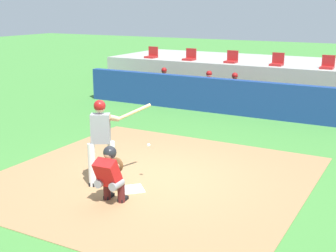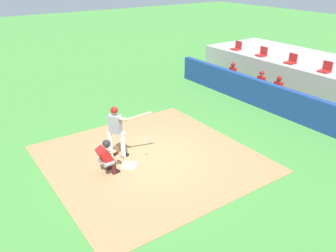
{
  "view_description": "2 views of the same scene",
  "coord_description": "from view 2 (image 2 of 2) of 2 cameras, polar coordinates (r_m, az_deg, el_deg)",
  "views": [
    {
      "loc": [
        4.78,
        -8.01,
        3.61
      ],
      "look_at": [
        0.0,
        0.7,
        1.0
      ],
      "focal_mm": 48.97,
      "sensor_mm": 36.0,
      "label": 1
    },
    {
      "loc": [
        8.41,
        -5.15,
        5.77
      ],
      "look_at": [
        0.0,
        0.7,
        1.0
      ],
      "focal_mm": 36.86,
      "sensor_mm": 36.0,
      "label": 2
    }
  ],
  "objects": [
    {
      "name": "dugout_wall",
      "position": [
        15.27,
        18.22,
        3.88
      ],
      "size": [
        13.0,
        0.3,
        1.2
      ],
      "primitive_type": "cube",
      "color": "navy",
      "rests_on": "ground"
    },
    {
      "name": "stadium_seat_2",
      "position": [
        18.28,
        19.7,
        10.14
      ],
      "size": [
        0.46,
        0.46,
        0.48
      ],
      "color": "#A51E1E",
      "rests_on": "stands_platform"
    },
    {
      "name": "dirt_infield",
      "position": [
        11.42,
        -2.9,
        -5.37
      ],
      "size": [
        6.4,
        6.4,
        0.01
      ],
      "primitive_type": "cube",
      "color": "#9E754C",
      "rests_on": "ground"
    },
    {
      "name": "dugout_player_0",
      "position": [
        18.26,
        10.32,
        8.35
      ],
      "size": [
        0.49,
        0.7,
        1.3
      ],
      "color": "#939399",
      "rests_on": "ground"
    },
    {
      "name": "dugout_bench",
      "position": [
        16.17,
        20.24,
        3.31
      ],
      "size": [
        11.8,
        0.44,
        0.45
      ],
      "primitive_type": "cube",
      "color": "olive",
      "rests_on": "ground"
    },
    {
      "name": "batter_at_plate",
      "position": [
        11.12,
        -8.51,
        -0.51
      ],
      "size": [
        0.82,
        1.3,
        1.8
      ],
      "color": "silver",
      "rests_on": "ground"
    },
    {
      "name": "stadium_seat_0",
      "position": [
        20.6,
        11.32,
        12.63
      ],
      "size": [
        0.46,
        0.46,
        0.48
      ],
      "color": "#A51E1E",
      "rests_on": "stands_platform"
    },
    {
      "name": "dugout_player_2",
      "position": [
        16.44,
        17.43,
        5.74
      ],
      "size": [
        0.49,
        0.7,
        1.3
      ],
      "color": "#939399",
      "rests_on": "ground"
    },
    {
      "name": "ground_plane",
      "position": [
        11.42,
        -2.9,
        -5.4
      ],
      "size": [
        80.0,
        80.0,
        0.0
      ],
      "primitive_type": "plane",
      "color": "#428438"
    },
    {
      "name": "home_plate",
      "position": [
        11.07,
        -6.43,
        -6.46
      ],
      "size": [
        0.62,
        0.62,
        0.02
      ],
      "primitive_type": "cube",
      "rotation": [
        0.0,
        0.0,
        0.79
      ],
      "color": "white",
      "rests_on": "dirt_infield"
    },
    {
      "name": "catcher_crouched",
      "position": [
        10.53,
        -9.96,
        -4.78
      ],
      "size": [
        0.5,
        1.65,
        1.13
      ],
      "color": "gray",
      "rests_on": "ground"
    },
    {
      "name": "stadium_seat_3",
      "position": [
        17.31,
        24.6,
        8.55
      ],
      "size": [
        0.46,
        0.46,
        0.48
      ],
      "color": "#A51E1E",
      "rests_on": "stands_platform"
    },
    {
      "name": "stadium_seat_1",
      "position": [
        19.39,
        15.28,
        11.49
      ],
      "size": [
        0.46,
        0.46,
        0.48
      ],
      "color": "#A51E1E",
      "rests_on": "stands_platform"
    },
    {
      "name": "dugout_player_1",
      "position": [
        17.03,
        14.8,
        6.72
      ],
      "size": [
        0.49,
        0.7,
        1.3
      ],
      "color": "#939399",
      "rests_on": "ground"
    }
  ]
}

